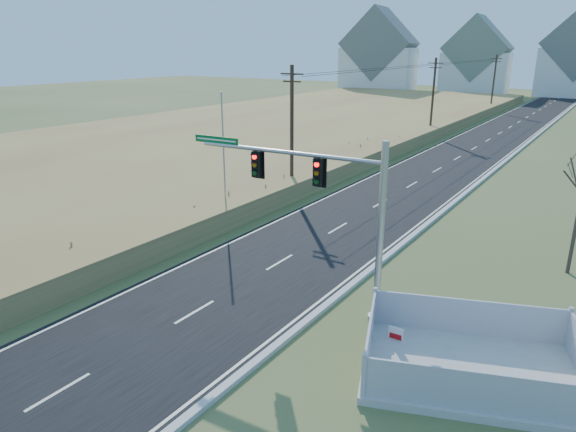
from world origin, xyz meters
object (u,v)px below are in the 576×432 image
object	(u,v)px
traffic_signal_mast	(335,207)
flagpole	(224,170)
fence_enclosure	(472,367)
open_sign	(396,336)

from	to	relation	value
traffic_signal_mast	flagpole	world-z (taller)	flagpole
fence_enclosure	open_sign	size ratio (longest dim) A/B	11.72
traffic_signal_mast	open_sign	bearing A→B (deg)	-23.63
traffic_signal_mast	open_sign	size ratio (longest dim) A/B	12.70
fence_enclosure	flagpole	world-z (taller)	flagpole
open_sign	traffic_signal_mast	bearing A→B (deg)	158.79
fence_enclosure	flagpole	bearing A→B (deg)	134.57
traffic_signal_mast	flagpole	bearing A→B (deg)	146.01
fence_enclosure	flagpole	distance (m)	19.00
traffic_signal_mast	fence_enclosure	size ratio (longest dim) A/B	1.08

